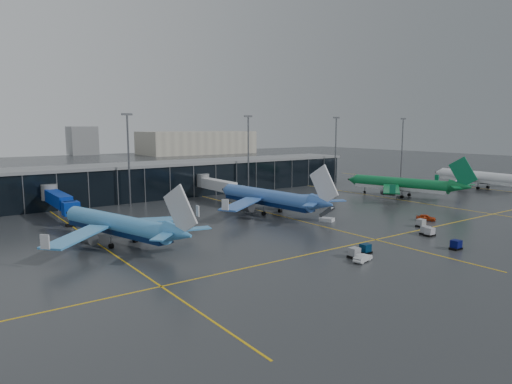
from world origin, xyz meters
TOP-DOWN VIEW (x-y plane):
  - ground at (0.00, 0.00)m, footprint 600.00×600.00m
  - terminal_pier at (0.00, 62.00)m, footprint 142.00×17.00m
  - jet_bridges at (-35.00, 42.99)m, footprint 94.00×27.50m
  - flood_masts at (5.00, 50.00)m, footprint 203.00×0.50m
  - distant_hangars at (49.94, 270.08)m, footprint 260.00×71.00m
  - taxi_lines at (10.00, 10.61)m, footprint 220.00×120.00m
  - airliner_arkefly at (-31.99, 11.51)m, footprint 43.74×46.97m
  - airliner_klm_near at (9.69, 19.86)m, footprint 40.42×44.98m
  - airliner_aer_lingus at (60.34, 17.16)m, footprint 44.71×48.44m
  - airliner_ba at (99.76, 13.14)m, footprint 41.00×45.45m
  - baggage_carts at (14.14, -20.03)m, footprint 32.30×16.48m
  - mobile_airstair at (14.75, 3.23)m, footprint 3.32×3.82m
  - service_van_red at (34.01, -9.98)m, footprint 3.86×4.67m
  - service_van_white at (-3.30, -23.39)m, footprint 4.43×2.44m

SIDE VIEW (x-z plane):
  - ground at x=0.00m, z-range 0.00..0.00m
  - taxi_lines at x=10.00m, z-range 0.00..0.02m
  - service_van_white at x=-3.30m, z-range 0.00..1.38m
  - service_van_red at x=34.01m, z-range 0.00..1.50m
  - baggage_carts at x=14.14m, z-range -0.09..1.61m
  - mobile_airstair at x=14.75m, z-range -0.95..2.49m
  - jet_bridges at x=-35.00m, z-range 0.95..8.15m
  - terminal_pier at x=0.00m, z-range 0.07..10.77m
  - airliner_arkefly at x=-31.99m, z-range 0.00..11.97m
  - airliner_aer_lingus at x=60.34m, z-range 0.00..12.66m
  - airliner_ba at x=99.76m, z-range 0.00..12.76m
  - airliner_klm_near at x=9.69m, z-range 0.00..12.80m
  - distant_hangars at x=49.94m, z-range -2.21..19.79m
  - flood_masts at x=5.00m, z-range 1.06..26.56m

